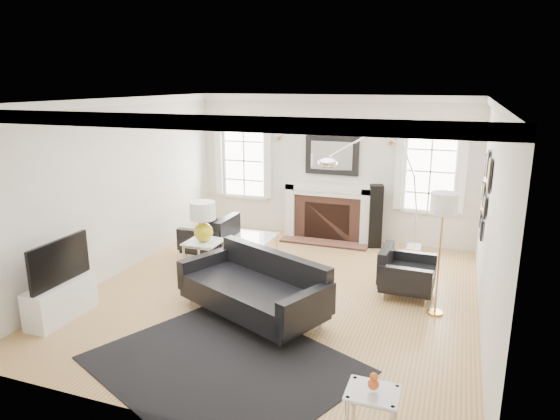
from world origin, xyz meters
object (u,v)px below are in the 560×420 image
at_px(sofa, 256,289).
at_px(coffee_table, 248,239).
at_px(armchair_left, 213,238).
at_px(fireplace, 328,213).
at_px(arc_floor_lamp, 374,193).
at_px(gourd_lamp, 203,219).
at_px(armchair_right, 404,274).

distance_m(sofa, coffee_table, 2.24).
bearing_deg(armchair_left, fireplace, 44.33).
bearing_deg(arc_floor_lamp, sofa, -113.59).
relative_size(sofa, armchair_left, 2.48).
bearing_deg(gourd_lamp, sofa, -36.46).
relative_size(coffee_table, arc_floor_lamp, 0.38).
relative_size(armchair_right, coffee_table, 1.00).
xyz_separation_m(armchair_left, arc_floor_lamp, (2.72, 0.64, 0.89)).
xyz_separation_m(armchair_right, gourd_lamp, (-3.06, -0.41, 0.65)).
xyz_separation_m(fireplace, arc_floor_lamp, (1.03, -1.00, 0.69)).
bearing_deg(gourd_lamp, armchair_right, 7.69).
bearing_deg(armchair_right, sofa, -142.53).
relative_size(armchair_left, armchair_right, 1.05).
xyz_separation_m(armchair_left, coffee_table, (0.63, 0.13, 0.01)).
bearing_deg(fireplace, arc_floor_lamp, -44.24).
height_order(fireplace, sofa, fireplace).
distance_m(fireplace, coffee_table, 1.86).
bearing_deg(fireplace, armchair_left, -135.67).
bearing_deg(fireplace, coffee_table, -124.79).
distance_m(armchair_right, coffee_table, 2.84).
height_order(fireplace, armchair_left, fireplace).
height_order(sofa, arc_floor_lamp, arc_floor_lamp).
distance_m(fireplace, arc_floor_lamp, 1.60).
xyz_separation_m(armchair_left, gourd_lamp, (0.34, -0.93, 0.63)).
distance_m(sofa, armchair_left, 2.48).
xyz_separation_m(fireplace, gourd_lamp, (-1.35, -2.58, 0.43)).
bearing_deg(fireplace, armchair_right, -51.78).
relative_size(sofa, armchair_right, 2.61).
bearing_deg(armchair_right, gourd_lamp, -172.31).
distance_m(fireplace, armchair_left, 2.37).
height_order(sofa, armchair_left, sofa).
bearing_deg(sofa, arc_floor_lamp, 66.41).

